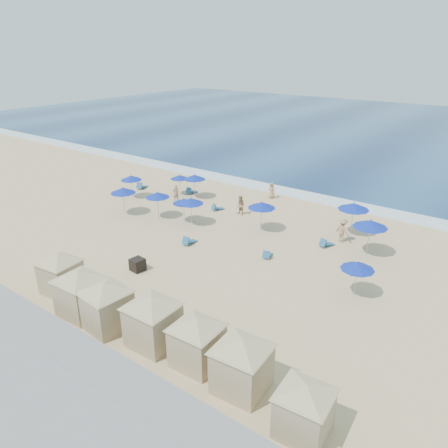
# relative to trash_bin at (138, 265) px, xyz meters

# --- Properties ---
(ground) EXTENTS (160.00, 160.00, 0.00)m
(ground) POSITION_rel_trash_bin_xyz_m (1.28, 4.73, -0.41)
(ground) COLOR #D3B686
(ground) RESTS_ON ground
(ocean) EXTENTS (160.00, 80.00, 0.06)m
(ocean) POSITION_rel_trash_bin_xyz_m (1.28, 59.73, -0.38)
(ocean) COLOR navy
(ocean) RESTS_ON ground
(surf_line) EXTENTS (160.00, 2.50, 0.08)m
(surf_line) POSITION_rel_trash_bin_xyz_m (1.28, 20.23, -0.37)
(surf_line) COLOR white
(surf_line) RESTS_ON ground
(seawall) EXTENTS (160.00, 6.10, 1.22)m
(seawall) POSITION_rel_trash_bin_xyz_m (1.28, -8.76, 0.24)
(seawall) COLOR gray
(seawall) RESTS_ON ground
(trash_bin) EXTENTS (0.91, 0.91, 0.83)m
(trash_bin) POSITION_rel_trash_bin_xyz_m (0.00, 0.00, 0.00)
(trash_bin) COLOR black
(trash_bin) RESTS_ON ground
(cabana_0) EXTENTS (4.28, 4.28, 2.70)m
(cabana_0) POSITION_rel_trash_bin_xyz_m (-1.69, -4.49, 1.13)
(cabana_0) COLOR tan
(cabana_0) RESTS_ON ground
(cabana_1) EXTENTS (4.63, 4.63, 2.90)m
(cabana_1) POSITION_rel_trash_bin_xyz_m (1.24, -5.22, 1.25)
(cabana_1) COLOR tan
(cabana_1) RESTS_ON ground
(cabana_2) EXTENTS (4.59, 4.59, 2.89)m
(cabana_2) POSITION_rel_trash_bin_xyz_m (3.34, -5.21, 1.24)
(cabana_2) COLOR tan
(cabana_2) RESTS_ON ground
(cabana_3) EXTENTS (4.70, 4.70, 2.95)m
(cabana_3) POSITION_rel_trash_bin_xyz_m (6.25, -4.75, 1.28)
(cabana_3) COLOR tan
(cabana_3) RESTS_ON ground
(cabana_4) EXTENTS (4.37, 4.37, 2.74)m
(cabana_4) POSITION_rel_trash_bin_xyz_m (8.93, -4.61, 1.16)
(cabana_4) COLOR tan
(cabana_4) RESTS_ON ground
(cabana_5) EXTENTS (4.54, 4.54, 2.86)m
(cabana_5) POSITION_rel_trash_bin_xyz_m (11.48, -4.71, 1.22)
(cabana_5) COLOR tan
(cabana_5) RESTS_ON ground
(cabana_6) EXTENTS (4.09, 4.09, 2.57)m
(cabana_6) POSITION_rel_trash_bin_xyz_m (14.67, -5.23, 1.06)
(cabana_6) COLOR tan
(cabana_6) RESTS_ON ground
(umbrella_0) EXTENTS (2.03, 2.03, 2.31)m
(umbrella_0) POSITION_rel_trash_bin_xyz_m (-11.23, 9.84, 1.58)
(umbrella_0) COLOR #A5A8AD
(umbrella_0) RESTS_ON ground
(umbrella_1) EXTENTS (2.20, 2.20, 2.50)m
(umbrella_1) POSITION_rel_trash_bin_xyz_m (-8.50, 6.44, 1.76)
(umbrella_1) COLOR #A5A8AD
(umbrella_1) RESTS_ON ground
(umbrella_2) EXTENTS (1.82, 1.82, 2.07)m
(umbrella_2) POSITION_rel_trash_bin_xyz_m (-8.21, 13.33, 1.38)
(umbrella_2) COLOR #A5A8AD
(umbrella_2) RESTS_ON ground
(umbrella_3) EXTENTS (2.08, 2.08, 2.37)m
(umbrella_3) POSITION_rel_trash_bin_xyz_m (-5.54, 7.60, 1.64)
(umbrella_3) COLOR #A5A8AD
(umbrella_3) RESTS_ON ground
(umbrella_4) EXTENTS (2.12, 2.12, 2.41)m
(umbrella_4) POSITION_rel_trash_bin_xyz_m (-6.35, 13.39, 1.68)
(umbrella_4) COLOR #A5A8AD
(umbrella_4) RESTS_ON ground
(umbrella_5) EXTENTS (1.86, 1.86, 2.11)m
(umbrella_5) POSITION_rel_trash_bin_xyz_m (-3.14, 8.18, 1.42)
(umbrella_5) COLOR #A5A8AD
(umbrella_5) RESTS_ON ground
(umbrella_6) EXTENTS (2.08, 2.08, 2.37)m
(umbrella_6) POSITION_rel_trash_bin_xyz_m (-2.26, 8.09, 1.64)
(umbrella_6) COLOR #A5A8AD
(umbrella_6) RESTS_ON ground
(umbrella_7) EXTENTS (2.19, 2.19, 2.49)m
(umbrella_7) POSITION_rel_trash_bin_xyz_m (2.99, 10.42, 1.75)
(umbrella_7) COLOR #A5A8AD
(umbrella_7) RESTS_ON ground
(umbrella_8) EXTENTS (2.39, 2.39, 2.72)m
(umbrella_8) POSITION_rel_trash_bin_xyz_m (9.04, 13.91, 1.94)
(umbrella_8) COLOR #A5A8AD
(umbrella_8) RESTS_ON ground
(umbrella_9) EXTENTS (2.40, 2.40, 2.73)m
(umbrella_9) POSITION_rel_trash_bin_xyz_m (11.27, 11.20, 1.95)
(umbrella_9) COLOR #A5A8AD
(umbrella_9) RESTS_ON ground
(umbrella_10) EXTENTS (1.98, 1.98, 2.26)m
(umbrella_10) POSITION_rel_trash_bin_xyz_m (12.59, 5.47, 1.54)
(umbrella_10) COLOR #A5A8AD
(umbrella_10) RESTS_ON ground
(beach_chair_0) EXTENTS (0.92, 1.47, 0.75)m
(beach_chair_0) POSITION_rel_trash_bin_xyz_m (-12.67, 12.36, -0.16)
(beach_chair_0) COLOR #255C8A
(beach_chair_0) RESTS_ON ground
(beach_chair_1) EXTENTS (0.58, 1.28, 0.70)m
(beach_chair_1) POSITION_rel_trash_bin_xyz_m (-7.54, 14.15, -0.17)
(beach_chair_1) COLOR #255C8A
(beach_chair_1) RESTS_ON ground
(beach_chair_2) EXTENTS (0.92, 1.28, 0.64)m
(beach_chair_2) POSITION_rel_trash_bin_xyz_m (-2.63, 11.99, -0.19)
(beach_chair_2) COLOR #255C8A
(beach_chair_2) RESTS_ON ground
(beach_chair_3) EXTENTS (0.61, 1.28, 0.70)m
(beach_chair_3) POSITION_rel_trash_bin_xyz_m (0.03, 5.07, -0.17)
(beach_chair_3) COLOR #255C8A
(beach_chair_3) RESTS_ON ground
(beach_chair_4) EXTENTS (0.79, 1.21, 0.62)m
(beach_chair_4) POSITION_rel_trash_bin_xyz_m (5.87, 6.66, -0.20)
(beach_chair_4) COLOR #255C8A
(beach_chair_4) RESTS_ON ground
(beach_chair_5) EXTENTS (0.93, 1.33, 0.67)m
(beach_chair_5) POSITION_rel_trash_bin_xyz_m (8.38, 10.76, -0.18)
(beach_chair_5) COLOR #255C8A
(beach_chair_5) RESTS_ON ground
(beachgoer_0) EXTENTS (0.60, 0.69, 1.60)m
(beachgoer_0) POSITION_rel_trash_bin_xyz_m (-7.22, 11.64, 0.39)
(beachgoer_0) COLOR tan
(beachgoer_0) RESTS_ON ground
(beachgoer_1) EXTENTS (0.95, 0.81, 1.71)m
(beachgoer_1) POSITION_rel_trash_bin_xyz_m (-0.27, 12.30, 0.44)
(beachgoer_1) COLOR tan
(beachgoer_1) RESTS_ON ground
(beachgoer_2) EXTENTS (1.37, 1.10, 1.85)m
(beachgoer_2) POSITION_rel_trash_bin_xyz_m (8.99, 12.24, 0.51)
(beachgoer_2) COLOR tan
(beachgoer_2) RESTS_ON ground
(beachgoer_3) EXTENTS (0.77, 0.50, 1.56)m
(beachgoer_3) POSITION_rel_trash_bin_xyz_m (-0.40, 17.73, 0.36)
(beachgoer_3) COLOR tan
(beachgoer_3) RESTS_ON ground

